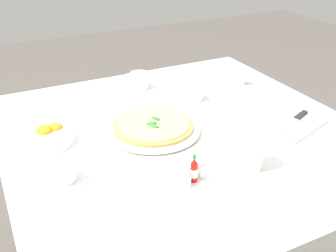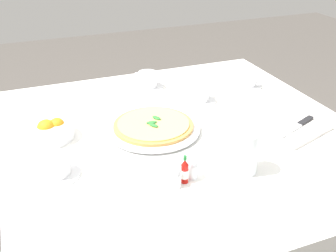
{
  "view_description": "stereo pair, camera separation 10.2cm",
  "coord_description": "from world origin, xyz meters",
  "px_view_note": "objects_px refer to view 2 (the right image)",
  "views": [
    {
      "loc": [
        0.56,
        1.01,
        1.39
      ],
      "look_at": [
        0.04,
        -0.02,
        0.77
      ],
      "focal_mm": 42.86,
      "sensor_mm": 36.0,
      "label": 1
    },
    {
      "loc": [
        0.46,
        1.06,
        1.39
      ],
      "look_at": [
        0.04,
        -0.02,
        0.77
      ],
      "focal_mm": 42.86,
      "sensor_mm": 36.0,
      "label": 2
    }
  ],
  "objects_px": {
    "coffee_cup_right_edge": "(147,81)",
    "water_glass_center_back": "(245,154)",
    "pizza_plate": "(153,128)",
    "coffee_cup_near_left": "(56,167)",
    "pepper_shaker": "(193,170)",
    "coffee_cup_back_corner": "(199,94)",
    "pizza": "(153,125)",
    "dinner_knife": "(297,126)",
    "citrus_bowl": "(50,131)",
    "coffee_cup_near_right": "(246,80)",
    "napkin_folded": "(297,129)",
    "salt_shaker": "(176,179)",
    "hot_sauce_bottle": "(185,171)",
    "menu_card": "(333,186)"
  },
  "relations": [
    {
      "from": "coffee_cup_right_edge",
      "to": "water_glass_center_back",
      "type": "xyz_separation_m",
      "value": [
        -0.06,
        0.66,
        0.02
      ]
    },
    {
      "from": "pizza_plate",
      "to": "water_glass_center_back",
      "type": "height_order",
      "value": "water_glass_center_back"
    },
    {
      "from": "coffee_cup_near_left",
      "to": "pepper_shaker",
      "type": "xyz_separation_m",
      "value": [
        -0.34,
        0.15,
        -0.0
      ]
    },
    {
      "from": "coffee_cup_near_left",
      "to": "coffee_cup_back_corner",
      "type": "relative_size",
      "value": 1.0
    },
    {
      "from": "pizza",
      "to": "coffee_cup_right_edge",
      "type": "relative_size",
      "value": 2.01
    },
    {
      "from": "dinner_knife",
      "to": "citrus_bowl",
      "type": "height_order",
      "value": "citrus_bowl"
    },
    {
      "from": "coffee_cup_near_right",
      "to": "coffee_cup_right_edge",
      "type": "relative_size",
      "value": 1.0
    },
    {
      "from": "napkin_folded",
      "to": "pepper_shaker",
      "type": "relative_size",
      "value": 4.43
    },
    {
      "from": "pizza_plate",
      "to": "napkin_folded",
      "type": "relative_size",
      "value": 1.22
    },
    {
      "from": "salt_shaker",
      "to": "pepper_shaker",
      "type": "xyz_separation_m",
      "value": [
        -0.06,
        -0.02,
        0.0
      ]
    },
    {
      "from": "coffee_cup_near_right",
      "to": "citrus_bowl",
      "type": "distance_m",
      "value": 0.81
    },
    {
      "from": "pizza",
      "to": "coffee_cup_near_left",
      "type": "xyz_separation_m",
      "value": [
        0.33,
        0.14,
        0.0
      ]
    },
    {
      "from": "citrus_bowl",
      "to": "salt_shaker",
      "type": "xyz_separation_m",
      "value": [
        -0.28,
        0.38,
        -0.0
      ]
    },
    {
      "from": "coffee_cup_near_left",
      "to": "napkin_folded",
      "type": "bearing_deg",
      "value": 177.18
    },
    {
      "from": "citrus_bowl",
      "to": "pepper_shaker",
      "type": "xyz_separation_m",
      "value": [
        -0.33,
        0.36,
        -0.0
      ]
    },
    {
      "from": "pepper_shaker",
      "to": "coffee_cup_right_edge",
      "type": "bearing_deg",
      "value": -97.88
    },
    {
      "from": "pizza",
      "to": "salt_shaker",
      "type": "xyz_separation_m",
      "value": [
        0.04,
        0.3,
        0.0
      ]
    },
    {
      "from": "salt_shaker",
      "to": "pepper_shaker",
      "type": "height_order",
      "value": "same"
    },
    {
      "from": "pizza_plate",
      "to": "coffee_cup_near_left",
      "type": "relative_size",
      "value": 2.34
    },
    {
      "from": "pizza",
      "to": "coffee_cup_near_left",
      "type": "bearing_deg",
      "value": 22.57
    },
    {
      "from": "coffee_cup_back_corner",
      "to": "hot_sauce_bottle",
      "type": "relative_size",
      "value": 1.57
    },
    {
      "from": "coffee_cup_right_edge",
      "to": "coffee_cup_near_right",
      "type": "bearing_deg",
      "value": 160.47
    },
    {
      "from": "pizza",
      "to": "napkin_folded",
      "type": "height_order",
      "value": "pizza"
    },
    {
      "from": "citrus_bowl",
      "to": "hot_sauce_bottle",
      "type": "distance_m",
      "value": 0.48
    },
    {
      "from": "pizza",
      "to": "citrus_bowl",
      "type": "distance_m",
      "value": 0.33
    },
    {
      "from": "citrus_bowl",
      "to": "pizza",
      "type": "bearing_deg",
      "value": 165.92
    },
    {
      "from": "pepper_shaker",
      "to": "salt_shaker",
      "type": "bearing_deg",
      "value": 19.65
    },
    {
      "from": "pizza",
      "to": "menu_card",
      "type": "relative_size",
      "value": 3.75
    },
    {
      "from": "coffee_cup_near_left",
      "to": "water_glass_center_back",
      "type": "relative_size",
      "value": 1.07
    },
    {
      "from": "coffee_cup_near_left",
      "to": "salt_shaker",
      "type": "xyz_separation_m",
      "value": [
        -0.28,
        0.17,
        -0.0
      ]
    },
    {
      "from": "coffee_cup_near_right",
      "to": "salt_shaker",
      "type": "relative_size",
      "value": 2.31
    },
    {
      "from": "pizza",
      "to": "coffee_cup_near_right",
      "type": "xyz_separation_m",
      "value": [
        -0.48,
        -0.22,
        0.0
      ]
    },
    {
      "from": "coffee_cup_near_left",
      "to": "hot_sauce_bottle",
      "type": "height_order",
      "value": "hot_sauce_bottle"
    },
    {
      "from": "coffee_cup_back_corner",
      "to": "napkin_folded",
      "type": "relative_size",
      "value": 0.52
    },
    {
      "from": "coffee_cup_right_edge",
      "to": "coffee_cup_back_corner",
      "type": "relative_size",
      "value": 1.0
    },
    {
      "from": "pizza",
      "to": "coffee_cup_back_corner",
      "type": "bearing_deg",
      "value": -146.27
    },
    {
      "from": "coffee_cup_back_corner",
      "to": "dinner_knife",
      "type": "xyz_separation_m",
      "value": [
        -0.2,
        0.33,
        -0.01
      ]
    },
    {
      "from": "coffee_cup_near_right",
      "to": "coffee_cup_right_edge",
      "type": "height_order",
      "value": "coffee_cup_right_edge"
    },
    {
      "from": "dinner_knife",
      "to": "salt_shaker",
      "type": "distance_m",
      "value": 0.5
    },
    {
      "from": "coffee_cup_back_corner",
      "to": "dinner_knife",
      "type": "distance_m",
      "value": 0.39
    },
    {
      "from": "coffee_cup_back_corner",
      "to": "napkin_folded",
      "type": "distance_m",
      "value": 0.39
    },
    {
      "from": "coffee_cup_near_left",
      "to": "salt_shaker",
      "type": "relative_size",
      "value": 2.31
    },
    {
      "from": "hot_sauce_bottle",
      "to": "salt_shaker",
      "type": "bearing_deg",
      "value": 19.65
    },
    {
      "from": "napkin_folded",
      "to": "menu_card",
      "type": "height_order",
      "value": "menu_card"
    },
    {
      "from": "coffee_cup_near_right",
      "to": "pepper_shaker",
      "type": "distance_m",
      "value": 0.69
    },
    {
      "from": "citrus_bowl",
      "to": "coffee_cup_right_edge",
      "type": "bearing_deg",
      "value": -146.63
    },
    {
      "from": "napkin_folded",
      "to": "pepper_shaker",
      "type": "bearing_deg",
      "value": -3.57
    },
    {
      "from": "pizza",
      "to": "pepper_shaker",
      "type": "relative_size",
      "value": 4.64
    },
    {
      "from": "coffee_cup_near_left",
      "to": "hot_sauce_bottle",
      "type": "distance_m",
      "value": 0.35
    },
    {
      "from": "coffee_cup_near_left",
      "to": "salt_shaker",
      "type": "distance_m",
      "value": 0.33
    }
  ]
}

